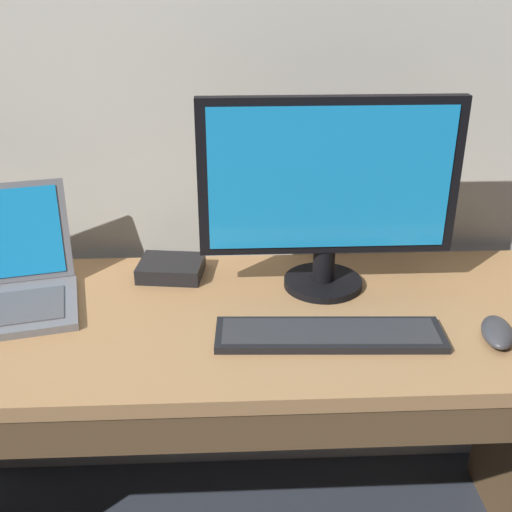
{
  "coord_description": "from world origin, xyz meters",
  "views": [
    {
      "loc": [
        0.05,
        -1.19,
        1.45
      ],
      "look_at": [
        0.11,
        0.0,
        0.88
      ],
      "focal_mm": 44.25,
      "sensor_mm": 36.0,
      "label": 1
    }
  ],
  "objects_px": {
    "computer_mouse": "(497,332)",
    "external_drive_box": "(171,268)",
    "external_monitor": "(328,190)",
    "wired_keyboard": "(329,334)"
  },
  "relations": [
    {
      "from": "computer_mouse",
      "to": "external_drive_box",
      "type": "bearing_deg",
      "value": 169.84
    },
    {
      "from": "external_monitor",
      "to": "external_drive_box",
      "type": "distance_m",
      "value": 0.44
    },
    {
      "from": "external_monitor",
      "to": "computer_mouse",
      "type": "relative_size",
      "value": 4.65
    },
    {
      "from": "external_monitor",
      "to": "external_drive_box",
      "type": "height_order",
      "value": "external_monitor"
    },
    {
      "from": "wired_keyboard",
      "to": "external_drive_box",
      "type": "bearing_deg",
      "value": 138.79
    },
    {
      "from": "external_monitor",
      "to": "external_drive_box",
      "type": "xyz_separation_m",
      "value": [
        -0.36,
        0.09,
        -0.22
      ]
    },
    {
      "from": "wired_keyboard",
      "to": "external_drive_box",
      "type": "distance_m",
      "value": 0.46
    },
    {
      "from": "external_monitor",
      "to": "computer_mouse",
      "type": "bearing_deg",
      "value": -36.34
    },
    {
      "from": "external_monitor",
      "to": "computer_mouse",
      "type": "height_order",
      "value": "external_monitor"
    },
    {
      "from": "external_monitor",
      "to": "wired_keyboard",
      "type": "bearing_deg",
      "value": -95.1
    }
  ]
}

